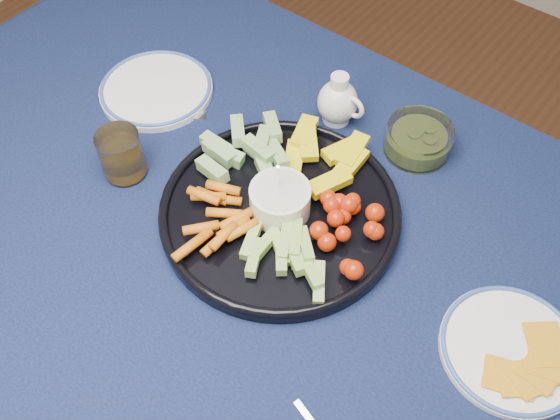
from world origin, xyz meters
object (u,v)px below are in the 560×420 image
Objects in this scene: dining_table at (278,312)px; creamer_pitcher at (338,102)px; juice_tumbler at (122,157)px; pickle_bowl at (418,141)px; side_plate_extra at (156,89)px; cheese_plate at (512,348)px; crudite_platter at (279,207)px.

creamer_pitcher reaches higher than dining_table.
dining_table is 19.60× the size of juice_tumbler.
pickle_bowl is at bearing 9.01° from creamer_pitcher.
pickle_bowl is (0.15, 0.02, -0.02)m from creamer_pitcher.
dining_table is at bearing -68.77° from creamer_pitcher.
side_plate_extra is at bearing 120.07° from juice_tumbler.
pickle_bowl is 0.58× the size of cheese_plate.
juice_tumbler is 0.41× the size of side_plate_extra.
creamer_pitcher is at bearing 102.60° from crudite_platter.
pickle_bowl is at bearing 21.06° from side_plate_extra.
crudite_platter is 0.39m from cheese_plate.
pickle_bowl is at bearing 43.95° from juice_tumbler.
crudite_platter is 1.82× the size of side_plate_extra.
cheese_plate reaches higher than dining_table.
crudite_platter is 1.96× the size of cheese_plate.
dining_table is 0.38m from creamer_pitcher.
cheese_plate is at bearing 8.93° from juice_tumbler.
cheese_plate is 0.75m from side_plate_extra.
side_plate_extra is (-0.46, -0.18, -0.01)m from pickle_bowl.
dining_table is 0.48m from side_plate_extra.
pickle_bowl is (0.02, 0.36, 0.11)m from dining_table.
juice_tumbler is at bearing -59.93° from side_plate_extra.
pickle_bowl is 0.49m from side_plate_extra.
cheese_plate is (0.32, 0.12, 0.10)m from dining_table.
pickle_bowl is 0.54× the size of side_plate_extra.
crudite_platter is 3.38× the size of pickle_bowl.
juice_tumbler is 0.20m from side_plate_extra.
dining_table is at bearing -159.93° from cheese_plate.
crudite_platter reaches higher than cheese_plate.
cheese_plate is (0.29, -0.24, -0.01)m from pickle_bowl.
juice_tumbler is at bearing -171.07° from cheese_plate.
dining_table is 14.76× the size of pickle_bowl.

